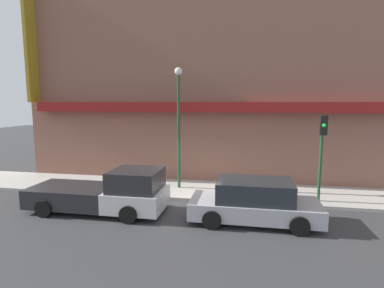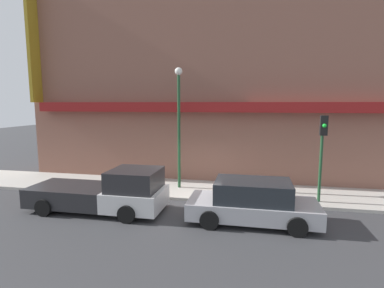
{
  "view_description": "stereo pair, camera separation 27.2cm",
  "coord_description": "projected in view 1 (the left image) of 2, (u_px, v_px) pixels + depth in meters",
  "views": [
    {
      "loc": [
        2.26,
        -12.22,
        4.18
      ],
      "look_at": [
        -0.18,
        1.26,
        2.33
      ],
      "focal_mm": 28.0,
      "sensor_mm": 36.0,
      "label": 1
    },
    {
      "loc": [
        2.53,
        -12.17,
        4.18
      ],
      "look_at": [
        -0.18,
        1.26,
        2.33
      ],
      "focal_mm": 28.0,
      "sensor_mm": 36.0,
      "label": 2
    }
  ],
  "objects": [
    {
      "name": "ground_plane",
      "position": [
        191.0,
        202.0,
        12.88
      ],
      "size": [
        80.0,
        80.0,
        0.0
      ],
      "primitive_type": "plane",
      "color": "#38383A"
    },
    {
      "name": "street_lamp",
      "position": [
        179.0,
        114.0,
        14.14
      ],
      "size": [
        0.36,
        0.36,
        5.72
      ],
      "color": "#1E4728",
      "rests_on": "sidewalk"
    },
    {
      "name": "building",
      "position": [
        206.0,
        76.0,
        16.65
      ],
      "size": [
        19.8,
        3.8,
        11.4
      ],
      "color": "brown",
      "rests_on": "ground"
    },
    {
      "name": "traffic_light",
      "position": [
        322.0,
        143.0,
        12.17
      ],
      "size": [
        0.28,
        0.42,
        3.59
      ],
      "color": "#1E4728",
      "rests_on": "sidewalk"
    },
    {
      "name": "pickup_truck",
      "position": [
        107.0,
        193.0,
        11.61
      ],
      "size": [
        5.34,
        2.18,
        1.71
      ],
      "rotation": [
        0.0,
        0.0,
        -0.01
      ],
      "color": "silver",
      "rests_on": "ground"
    },
    {
      "name": "sidewalk",
      "position": [
        197.0,
        190.0,
        14.41
      ],
      "size": [
        36.0,
        3.16,
        0.13
      ],
      "color": "#B7B2A8",
      "rests_on": "ground"
    },
    {
      "name": "parked_car",
      "position": [
        254.0,
        202.0,
        10.62
      ],
      "size": [
        4.52,
        2.11,
        1.51
      ],
      "rotation": [
        0.0,
        0.0,
        0.02
      ],
      "color": "#ADADB2",
      "rests_on": "ground"
    },
    {
      "name": "fire_hydrant",
      "position": [
        116.0,
        183.0,
        14.22
      ],
      "size": [
        0.18,
        0.18,
        0.6
      ],
      "color": "red",
      "rests_on": "sidewalk"
    }
  ]
}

